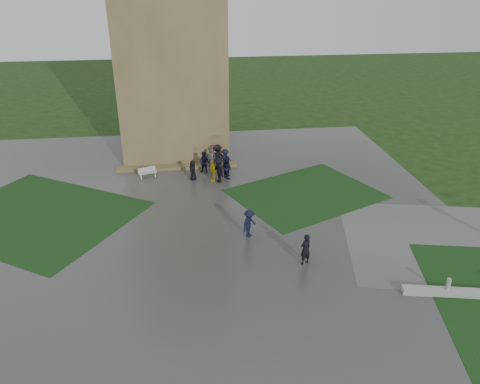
{
  "coord_description": "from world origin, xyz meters",
  "views": [
    {
      "loc": [
        0.64,
        -22.46,
        13.59
      ],
      "look_at": [
        3.86,
        3.37,
        1.2
      ],
      "focal_mm": 35.0,
      "sensor_mm": 36.0,
      "label": 1
    }
  ],
  "objects": [
    {
      "name": "lawn_inset_right",
      "position": [
        8.5,
        5.0,
        0.03
      ],
      "size": [
        11.12,
        10.15,
        0.01
      ],
      "primitive_type": "cube",
      "rotation": [
        0.0,
        0.0,
        0.44
      ],
      "color": "black",
      "rests_on": "plaza"
    },
    {
      "name": "lawn_inset_left",
      "position": [
        -8.5,
        4.0,
        0.03
      ],
      "size": [
        14.1,
        13.46,
        0.01
      ],
      "primitive_type": "cube",
      "rotation": [
        0.0,
        0.0,
        -0.56
      ],
      "color": "black",
      "rests_on": "plaza"
    },
    {
      "name": "pedestrian_near",
      "position": [
        6.39,
        -3.0,
        0.87
      ],
      "size": [
        0.73,
        0.63,
        1.7
      ],
      "primitive_type": "imported",
      "rotation": [
        0.0,
        0.0,
        3.59
      ],
      "color": "black",
      "rests_on": "plaza"
    },
    {
      "name": "visitor_cluster",
      "position": [
        2.8,
        8.97,
        1.16
      ],
      "size": [
        3.4,
        3.6,
        2.66
      ],
      "color": "black",
      "rests_on": "plaza"
    },
    {
      "name": "bench",
      "position": [
        -2.16,
        9.13,
        0.4
      ],
      "size": [
        1.34,
        0.8,
        0.74
      ],
      "rotation": [
        0.0,
        0.0,
        0.33
      ],
      "color": "#A7A8A3",
      "rests_on": "plaza"
    },
    {
      "name": "pedestrian_mid",
      "position": [
        3.96,
        -0.01,
        0.85
      ],
      "size": [
        1.13,
        1.16,
        1.65
      ],
      "primitive_type": "imported",
      "rotation": [
        0.0,
        0.0,
        0.82
      ],
      "color": "black",
      "rests_on": "plaza"
    },
    {
      "name": "tower",
      "position": [
        0.0,
        15.0,
        9.0
      ],
      "size": [
        8.0,
        8.0,
        18.0
      ],
      "primitive_type": "cube",
      "color": "brown",
      "rests_on": "ground"
    },
    {
      "name": "tower_plinth",
      "position": [
        0.0,
        10.6,
        0.13
      ],
      "size": [
        9.0,
        0.8,
        0.22
      ],
      "primitive_type": "cube",
      "color": "brown",
      "rests_on": "plaza"
    },
    {
      "name": "plaza",
      "position": [
        0.0,
        2.0,
        0.01
      ],
      "size": [
        34.0,
        34.0,
        0.02
      ],
      "primitive_type": "cube",
      "color": "#373734",
      "rests_on": "ground"
    },
    {
      "name": "ground",
      "position": [
        0.0,
        0.0,
        0.0
      ],
      "size": [
        120.0,
        120.0,
        0.0
      ],
      "primitive_type": "plane",
      "color": "black"
    }
  ]
}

